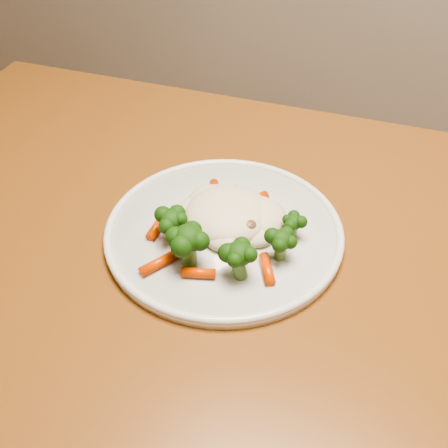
% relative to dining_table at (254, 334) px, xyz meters
% --- Properties ---
extents(dining_table, '(1.22, 0.84, 0.75)m').
position_rel_dining_table_xyz_m(dining_table, '(0.00, 0.00, 0.00)').
color(dining_table, brown).
rests_on(dining_table, ground).
extents(plate, '(0.29, 0.29, 0.01)m').
position_rel_dining_table_xyz_m(plate, '(-0.06, 0.05, 0.11)').
color(plate, silver).
rests_on(plate, dining_table).
extents(meal, '(0.18, 0.19, 0.05)m').
position_rel_dining_table_xyz_m(meal, '(-0.06, 0.04, 0.13)').
color(meal, beige).
rests_on(meal, plate).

